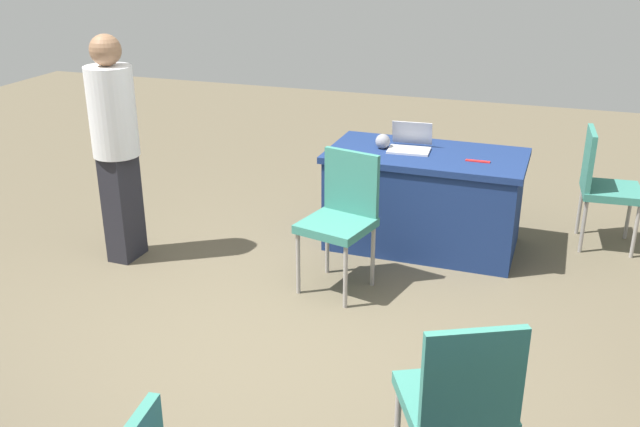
% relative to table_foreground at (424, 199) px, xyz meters
% --- Properties ---
extents(ground_plane, '(14.40, 14.40, 0.00)m').
position_rel_table_foreground_xyz_m(ground_plane, '(0.46, 1.91, -0.39)').
color(ground_plane, brown).
extents(table_foreground, '(1.52, 0.83, 0.77)m').
position_rel_table_foreground_xyz_m(table_foreground, '(0.00, 0.00, 0.00)').
color(table_foreground, navy).
rests_on(table_foreground, ground).
extents(chair_near_front, '(0.47, 0.47, 0.94)m').
position_rel_table_foreground_xyz_m(chair_near_front, '(-1.32, -0.45, 0.15)').
color(chair_near_front, '#9E9993').
rests_on(chair_near_front, ground).
extents(chair_aisle, '(0.53, 0.53, 0.97)m').
position_rel_table_foreground_xyz_m(chair_aisle, '(0.41, 0.89, 0.17)').
color(chair_aisle, '#9E9993').
rests_on(chair_aisle, ground).
extents(chair_by_pillar, '(0.59, 0.59, 0.96)m').
position_rel_table_foreground_xyz_m(chair_by_pillar, '(-0.67, 2.70, 0.16)').
color(chair_by_pillar, '#9E9993').
rests_on(chair_by_pillar, ground).
extents(person_attendee_standing, '(0.35, 0.35, 1.70)m').
position_rel_table_foreground_xyz_m(person_attendee_standing, '(2.12, 0.97, 0.56)').
color(person_attendee_standing, '#26262D').
rests_on(person_attendee_standing, ground).
extents(laptop_silver, '(0.33, 0.31, 0.21)m').
position_rel_table_foreground_xyz_m(laptop_silver, '(0.14, -0.03, 0.42)').
color(laptop_silver, silver).
rests_on(laptop_silver, table_foreground).
extents(yarn_ball, '(0.12, 0.12, 0.12)m').
position_rel_table_foreground_xyz_m(yarn_ball, '(0.35, 0.00, 0.44)').
color(yarn_ball, gray).
rests_on(yarn_ball, table_foreground).
extents(scissors_red, '(0.18, 0.04, 0.01)m').
position_rel_table_foreground_xyz_m(scissors_red, '(-0.40, 0.10, 0.39)').
color(scissors_red, red).
rests_on(scissors_red, table_foreground).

